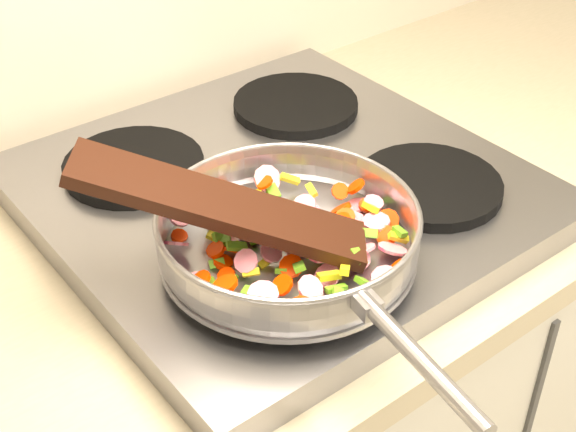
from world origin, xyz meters
TOP-DOWN VIEW (x-y plane):
  - base_cabinet at (0.00, 1.67)m, footprint 3.00×0.65m
  - cooktop at (-0.70, 1.67)m, footprint 0.60×0.60m
  - grate_fl at (-0.84, 1.52)m, footprint 0.19×0.19m
  - grate_fr at (-0.56, 1.52)m, footprint 0.19×0.19m
  - grate_bl at (-0.84, 1.81)m, footprint 0.19×0.19m
  - grate_br at (-0.56, 1.81)m, footprint 0.19×0.19m
  - saute_pan at (-0.80, 1.52)m, footprint 0.34×0.50m
  - vegetable_heap at (-0.80, 1.52)m, footprint 0.28×0.28m
  - wooden_spatula at (-0.86, 1.55)m, footprint 0.29×0.26m

SIDE VIEW (x-z plane):
  - base_cabinet at x=0.00m, z-range 0.00..0.86m
  - cooktop at x=-0.70m, z-range 0.90..0.94m
  - grate_fl at x=-0.84m, z-range 0.94..0.96m
  - grate_fr at x=-0.56m, z-range 0.94..0.96m
  - grate_bl at x=-0.84m, z-range 0.94..0.96m
  - grate_br at x=-0.56m, z-range 0.94..0.96m
  - vegetable_heap at x=-0.80m, z-range 0.95..1.00m
  - saute_pan at x=-0.80m, z-range 0.96..1.02m
  - wooden_spatula at x=-0.86m, z-range 0.97..1.10m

